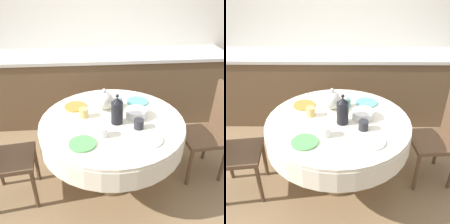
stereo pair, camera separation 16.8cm
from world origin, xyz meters
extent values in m
plane|color=#8E704C|center=(0.00, 0.00, 0.00)|extent=(12.00, 12.00, 0.00)
cube|color=silver|center=(0.00, 1.63, 1.30)|extent=(7.00, 0.05, 2.60)
cube|color=brown|center=(0.00, 1.29, 0.45)|extent=(3.20, 0.60, 0.90)
cube|color=beige|center=(0.00, 1.29, 0.92)|extent=(3.24, 0.64, 0.04)
cylinder|color=brown|center=(0.00, 0.00, 0.02)|extent=(0.44, 0.44, 0.04)
cylinder|color=brown|center=(0.00, 0.00, 0.28)|extent=(0.11, 0.11, 0.48)
cylinder|color=silver|center=(0.00, 0.00, 0.61)|extent=(1.29, 1.29, 0.18)
cylinder|color=silver|center=(0.00, 0.00, 0.72)|extent=(1.28, 1.28, 0.03)
cube|color=brown|center=(0.91, 0.07, 0.45)|extent=(0.43, 0.43, 0.04)
cylinder|color=brown|center=(0.75, -0.12, 0.21)|extent=(0.04, 0.04, 0.43)
cylinder|color=brown|center=(0.72, 0.23, 0.21)|extent=(0.04, 0.04, 0.43)
cylinder|color=brown|center=(1.07, 0.26, 0.21)|extent=(0.04, 0.04, 0.43)
cube|color=brown|center=(-0.90, -0.12, 0.45)|extent=(0.45, 0.45, 0.04)
cylinder|color=brown|center=(-0.75, 0.08, 0.21)|extent=(0.04, 0.04, 0.43)
cylinder|color=brown|center=(-0.70, -0.27, 0.21)|extent=(0.04, 0.04, 0.43)
cylinder|color=brown|center=(-1.10, 0.03, 0.21)|extent=(0.04, 0.04, 0.43)
cylinder|color=#5BA85B|center=(-0.25, -0.34, 0.74)|extent=(0.21, 0.21, 0.01)
cylinder|color=white|center=(-0.10, -0.24, 0.77)|extent=(0.08, 0.08, 0.08)
cylinder|color=white|center=(0.26, -0.33, 0.74)|extent=(0.21, 0.21, 0.01)
cylinder|color=#28282D|center=(0.21, -0.15, 0.77)|extent=(0.08, 0.08, 0.08)
cylinder|color=orange|center=(-0.33, 0.26, 0.74)|extent=(0.21, 0.21, 0.01)
cylinder|color=#DBB766|center=(-0.25, 0.07, 0.77)|extent=(0.08, 0.08, 0.08)
cylinder|color=#60BCB7|center=(0.28, 0.31, 0.74)|extent=(0.21, 0.21, 0.01)
cylinder|color=#5BA39E|center=(0.08, 0.25, 0.77)|extent=(0.08, 0.08, 0.08)
cylinder|color=black|center=(0.04, -0.05, 0.83)|extent=(0.10, 0.10, 0.20)
cone|color=black|center=(0.04, -0.05, 0.96)|extent=(0.09, 0.09, 0.05)
sphere|color=black|center=(0.04, -0.05, 0.99)|extent=(0.03, 0.03, 0.03)
cylinder|color=silver|center=(-0.06, 0.19, 0.74)|extent=(0.09, 0.09, 0.01)
sphere|color=silver|center=(-0.06, 0.19, 0.83)|extent=(0.17, 0.17, 0.17)
cylinder|color=silver|center=(0.04, 0.19, 0.84)|extent=(0.10, 0.03, 0.06)
sphere|color=silver|center=(-0.06, 0.19, 0.93)|extent=(0.04, 0.04, 0.04)
cylinder|color=silver|center=(0.22, 0.04, 0.77)|extent=(0.20, 0.20, 0.07)
camera|label=1|loc=(-0.15, -1.87, 1.91)|focal=40.00mm
camera|label=2|loc=(0.02, -1.88, 1.91)|focal=40.00mm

